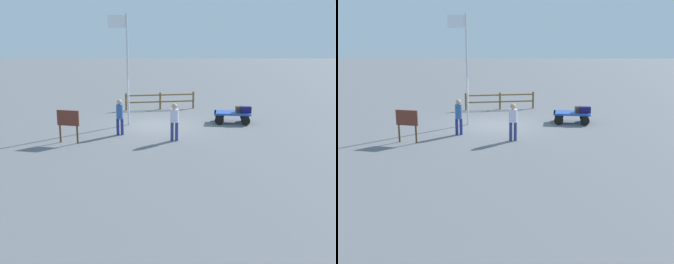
{
  "view_description": "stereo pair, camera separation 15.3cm",
  "coord_description": "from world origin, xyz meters",
  "views": [
    {
      "loc": [
        -0.71,
        20.99,
        4.61
      ],
      "look_at": [
        -0.58,
        6.0,
        1.06
      ],
      "focal_mm": 44.51,
      "sensor_mm": 36.0,
      "label": 1
    },
    {
      "loc": [
        -0.86,
        20.99,
        4.61
      ],
      "look_at": [
        -0.58,
        6.0,
        1.06
      ],
      "focal_mm": 44.51,
      "sensor_mm": 36.0,
      "label": 2
    }
  ],
  "objects": [
    {
      "name": "ground_plane",
      "position": [
        0.0,
        0.0,
        0.0
      ],
      "size": [
        120.0,
        120.0,
        0.0
      ],
      "primitive_type": "plane",
      "color": "slate"
    },
    {
      "name": "signboard",
      "position": [
        3.72,
        3.59,
        0.96
      ],
      "size": [
        0.99,
        0.28,
        1.43
      ],
      "color": "#4C3319",
      "rests_on": "ground"
    },
    {
      "name": "suitcase_tan",
      "position": [
        -4.32,
        -0.59,
        0.73
      ],
      "size": [
        0.48,
        0.35,
        0.32
      ],
      "color": "#392C21",
      "rests_on": "luggage_cart"
    },
    {
      "name": "worker_lead",
      "position": [
        -0.83,
        3.18,
        1.0
      ],
      "size": [
        0.38,
        0.38,
        1.67
      ],
      "color": "navy",
      "rests_on": "ground"
    },
    {
      "name": "worker_trailing",
      "position": [
        1.7,
        2.08,
        0.95
      ],
      "size": [
        0.34,
        0.31,
        1.67
      ],
      "color": "navy",
      "rests_on": "ground"
    },
    {
      "name": "flagpole",
      "position": [
        1.62,
        -0.1,
        3.33
      ],
      "size": [
        0.97,
        0.17,
        5.6
      ],
      "color": "silver",
      "rests_on": "ground"
    },
    {
      "name": "suitcase_grey",
      "position": [
        -4.59,
        -0.46,
        0.74
      ],
      "size": [
        0.55,
        0.32,
        0.33
      ],
      "color": "#181552",
      "rests_on": "luggage_cart"
    },
    {
      "name": "wooden_fence",
      "position": [
        0.0,
        -4.67,
        0.62
      ],
      "size": [
        4.29,
        0.9,
        1.06
      ],
      "color": "brown",
      "rests_on": "ground"
    },
    {
      "name": "luggage_cart",
      "position": [
        -3.91,
        -0.66,
        0.43
      ],
      "size": [
        2.03,
        1.47,
        0.57
      ],
      "color": "#274DAE",
      "rests_on": "ground"
    }
  ]
}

